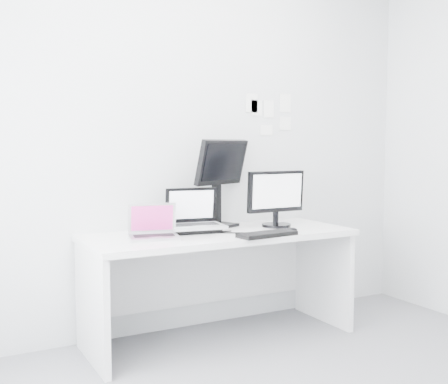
{
  "coord_description": "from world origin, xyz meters",
  "views": [
    {
      "loc": [
        -1.73,
        -2.03,
        1.32
      ],
      "look_at": [
        0.02,
        1.23,
        1.0
      ],
      "focal_mm": 45.19,
      "sensor_mm": 36.0,
      "label": 1
    }
  ],
  "objects": [
    {
      "name": "macbook",
      "position": [
        -0.48,
        1.21,
        0.84
      ],
      "size": [
        0.35,
        0.29,
        0.23
      ],
      "primitive_type": "cube",
      "rotation": [
        0.0,
        0.0,
        -0.23
      ],
      "color": "#B7B6BB",
      "rests_on": "desk"
    },
    {
      "name": "back_wall",
      "position": [
        0.0,
        1.6,
        1.35
      ],
      "size": [
        3.6,
        0.0,
        3.6
      ],
      "primitive_type": "plane",
      "rotation": [
        1.57,
        0.0,
        0.0
      ],
      "color": "silver",
      "rests_on": "ground"
    },
    {
      "name": "desk",
      "position": [
        0.0,
        1.25,
        0.36
      ],
      "size": [
        1.8,
        0.7,
        0.73
      ],
      "primitive_type": "cube",
      "color": "white",
      "rests_on": "ground"
    },
    {
      "name": "wall_note_5",
      "position": [
        0.75,
        1.59,
        1.47
      ],
      "size": [
        0.1,
        0.0,
        0.1
      ],
      "primitive_type": "cube",
      "color": "white",
      "rests_on": "back_wall"
    },
    {
      "name": "wall_note_2",
      "position": [
        0.75,
        1.59,
        1.63
      ],
      "size": [
        0.1,
        0.0,
        0.14
      ],
      "primitive_type": "cube",
      "color": "white",
      "rests_on": "back_wall"
    },
    {
      "name": "mouse",
      "position": [
        0.41,
        1.02,
        0.75
      ],
      "size": [
        0.11,
        0.08,
        0.03
      ],
      "primitive_type": "ellipsoid",
      "rotation": [
        0.0,
        0.0,
        0.17
      ],
      "color": "black",
      "rests_on": "desk"
    },
    {
      "name": "samsung_monitor",
      "position": [
        0.47,
        1.28,
        0.94
      ],
      "size": [
        0.45,
        0.21,
        0.41
      ],
      "primitive_type": "cube",
      "rotation": [
        0.0,
        0.0,
        0.01
      ],
      "color": "black",
      "rests_on": "desk"
    },
    {
      "name": "dell_laptop",
      "position": [
        -0.14,
        1.32,
        0.88
      ],
      "size": [
        0.4,
        0.33,
        0.3
      ],
      "primitive_type": "cube",
      "rotation": [
        0.0,
        0.0,
        -0.15
      ],
      "color": "#9FA1A6",
      "rests_on": "desk"
    },
    {
      "name": "wall_note_0",
      "position": [
        0.45,
        1.59,
        1.62
      ],
      "size": [
        0.1,
        0.0,
        0.14
      ],
      "primitive_type": "cube",
      "color": "white",
      "rests_on": "back_wall"
    },
    {
      "name": "speaker",
      "position": [
        -0.36,
        1.44,
        0.82
      ],
      "size": [
        0.12,
        0.12,
        0.18
      ],
      "primitive_type": "cube",
      "rotation": [
        0.0,
        0.0,
        -0.42
      ],
      "color": "black",
      "rests_on": "desk"
    },
    {
      "name": "wall_note_4",
      "position": [
        0.49,
        1.59,
        1.59
      ],
      "size": [
        0.09,
        0.0,
        0.12
      ],
      "primitive_type": "cube",
      "color": "white",
      "rests_on": "back_wall"
    },
    {
      "name": "rear_monitor",
      "position": [
        0.11,
        1.46,
        1.05
      ],
      "size": [
        0.5,
        0.34,
        0.64
      ],
      "primitive_type": "cube",
      "rotation": [
        0.0,
        0.0,
        0.4
      ],
      "color": "black",
      "rests_on": "desk"
    },
    {
      "name": "wall_note_3",
      "position": [
        0.58,
        1.59,
        1.42
      ],
      "size": [
        0.11,
        0.0,
        0.08
      ],
      "primitive_type": "cube",
      "color": "white",
      "rests_on": "back_wall"
    },
    {
      "name": "wall_note_1",
      "position": [
        0.6,
        1.59,
        1.58
      ],
      "size": [
        0.09,
        0.0,
        0.13
      ],
      "primitive_type": "cube",
      "color": "white",
      "rests_on": "back_wall"
    },
    {
      "name": "keyboard",
      "position": [
        0.19,
        0.96,
        0.74
      ],
      "size": [
        0.41,
        0.18,
        0.03
      ],
      "primitive_type": "cube",
      "rotation": [
        0.0,
        0.0,
        0.1
      ],
      "color": "black",
      "rests_on": "desk"
    }
  ]
}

